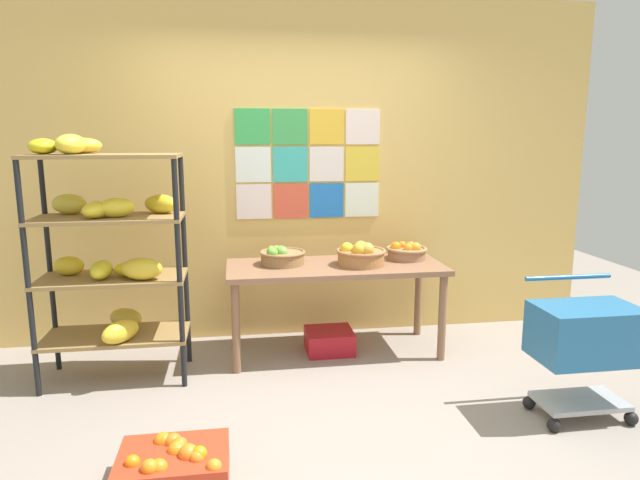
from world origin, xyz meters
name	(u,v)px	position (x,y,z in m)	size (l,w,h in m)	color
ground	(323,421)	(0.00, 0.00, 0.00)	(9.07, 9.07, 0.00)	gray
back_wall_with_art	(294,170)	(0.00, 1.56, 1.40)	(5.15, 0.07, 2.80)	#DAB15D
banana_shelf_unit	(108,242)	(-1.34, 0.83, 0.97)	(0.97, 0.58, 1.69)	black
display_table	(335,275)	(0.27, 1.06, 0.62)	(1.66, 0.68, 0.71)	brown
fruit_basket_centre	(282,256)	(-0.14, 1.13, 0.77)	(0.35, 0.35, 0.15)	olive
fruit_basket_back_left	(361,255)	(0.45, 1.02, 0.79)	(0.38, 0.38, 0.19)	#A56E3E
fruit_basket_left	(407,251)	(0.87, 1.18, 0.77)	(0.33, 0.33, 0.14)	#9A6D4E
produce_crate_under_table	(329,341)	(0.22, 1.07, 0.09)	(0.37, 0.34, 0.17)	red
orange_crate_foreground	(174,466)	(-0.81, -0.50, 0.10)	(0.53, 0.39, 0.23)	red
shopping_cart	(585,338)	(1.54, -0.18, 0.50)	(0.59, 0.42, 0.83)	black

